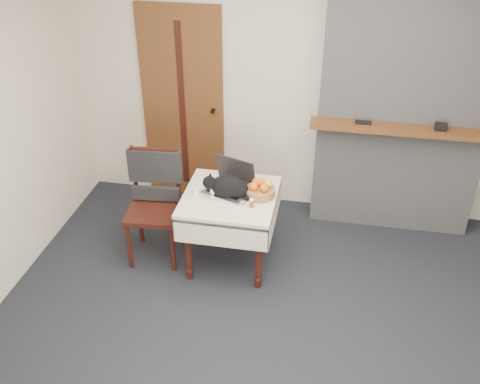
% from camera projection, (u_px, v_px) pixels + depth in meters
% --- Properties ---
extents(ground, '(4.50, 4.50, 0.00)m').
position_uv_depth(ground, '(272.00, 343.00, 4.03)').
color(ground, black).
rests_on(ground, ground).
extents(room_shell, '(4.52, 4.01, 2.61)m').
position_uv_depth(room_shell, '(290.00, 100.00, 3.48)').
color(room_shell, beige).
rests_on(room_shell, ground).
extents(door, '(0.82, 0.10, 2.00)m').
position_uv_depth(door, '(183.00, 107.00, 5.33)').
color(door, brown).
rests_on(door, ground).
extents(chimney, '(1.62, 0.48, 2.60)m').
position_uv_depth(chimney, '(405.00, 98.00, 4.73)').
color(chimney, gray).
rests_on(chimney, ground).
extents(side_table, '(0.78, 0.78, 0.70)m').
position_uv_depth(side_table, '(230.00, 206.00, 4.55)').
color(side_table, '#33120D').
rests_on(side_table, ground).
extents(laptop, '(0.45, 0.42, 0.27)m').
position_uv_depth(laptop, '(230.00, 183.00, 4.52)').
color(laptop, '#B7B7BC').
rests_on(laptop, side_table).
extents(cat, '(0.46, 0.24, 0.22)m').
position_uv_depth(cat, '(229.00, 187.00, 4.42)').
color(cat, black).
rests_on(cat, side_table).
extents(cream_jar, '(0.07, 0.07, 0.07)m').
position_uv_depth(cream_jar, '(196.00, 191.00, 4.47)').
color(cream_jar, white).
rests_on(cream_jar, side_table).
extents(pill_bottle, '(0.04, 0.04, 0.08)m').
position_uv_depth(pill_bottle, '(252.00, 203.00, 4.31)').
color(pill_bottle, '#9C3F13').
rests_on(pill_bottle, side_table).
extents(fruit_basket, '(0.25, 0.25, 0.14)m').
position_uv_depth(fruit_basket, '(260.00, 190.00, 4.45)').
color(fruit_basket, olive).
rests_on(fruit_basket, side_table).
extents(desk_clutter, '(0.10, 0.11, 0.01)m').
position_uv_depth(desk_clutter, '(251.00, 197.00, 4.46)').
color(desk_clutter, black).
rests_on(desk_clutter, side_table).
extents(chair, '(0.50, 0.49, 1.02)m').
position_uv_depth(chair, '(155.00, 189.00, 4.67)').
color(chair, '#33120D').
rests_on(chair, ground).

